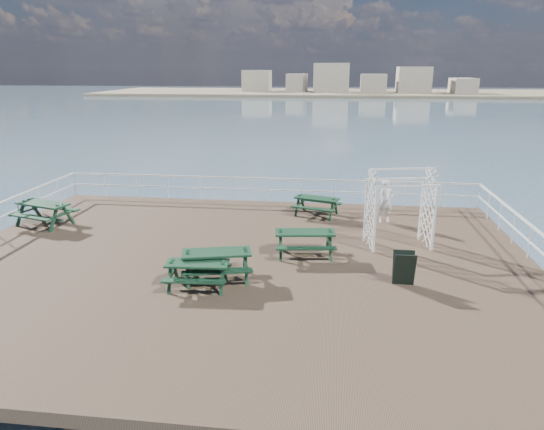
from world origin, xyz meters
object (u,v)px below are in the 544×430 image
Objects in this scene: picnic_table_e at (198,269)px; trellis_arbor at (399,212)px; person at (386,201)px; picnic_table_b at (317,202)px; picnic_table_d at (217,259)px; picnic_table_c at (305,238)px; picnic_table_a at (43,209)px.

trellis_arbor reaches higher than picnic_table_e.
picnic_table_b is at bearing 154.27° from person.
picnic_table_c is at bearing 27.66° from picnic_table_d.
person reaches higher than picnic_table_d.
picnic_table_a is 1.16× the size of picnic_table_b.
picnic_table_a is 12.83m from trellis_arbor.
picnic_table_c is 3.10m from picnic_table_d.
trellis_arbor is at bearing 13.51° from picnic_table_a.
trellis_arbor reaches higher than picnic_table_b.
picnic_table_d is 1.27× the size of picnic_table_e.
picnic_table_b is at bearing 119.60° from trellis_arbor.
person is at bearing 34.49° from picnic_table_d.
picnic_table_c is (-0.22, -4.34, 0.04)m from picnic_table_b.
picnic_table_e is at bearing -16.13° from picnic_table_a.
picnic_table_e is 6.92m from trellis_arbor.
picnic_table_d is (-2.31, -2.07, 0.02)m from picnic_table_c.
trellis_arbor reaches higher than picnic_table_a.
picnic_table_e is at bearing -137.49° from picnic_table_d.
picnic_table_e is (7.11, -4.53, -0.10)m from picnic_table_a.
trellis_arbor reaches higher than picnic_table_d.
picnic_table_d is (-2.53, -6.40, 0.06)m from picnic_table_b.
picnic_table_d reaches higher than picnic_table_e.
person is at bearing 5.13° from picnic_table_b.
picnic_table_d is at bearing 53.07° from picnic_table_e.
person reaches higher than picnic_table_b.
picnic_table_a is at bearing 165.03° from trellis_arbor.
trellis_arbor is 1.59× the size of person.
person is at bearing 45.80° from picnic_table_c.
picnic_table_d is at bearing -94.14° from picnic_table_b.
trellis_arbor reaches higher than person.
picnic_table_a is at bearing 138.14° from picnic_table_d.
trellis_arbor is 2.56m from person.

